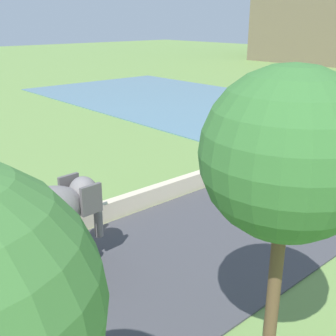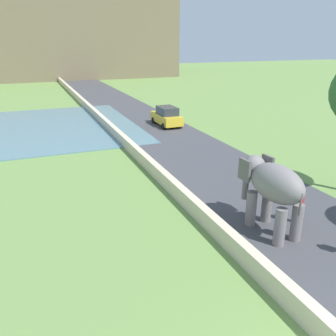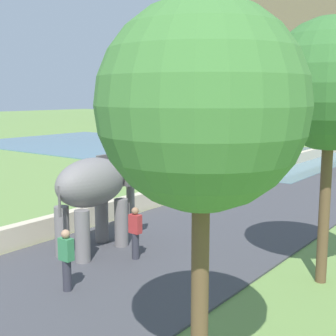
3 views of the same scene
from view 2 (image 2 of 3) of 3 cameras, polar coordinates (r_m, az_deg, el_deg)
road_surface at (r=26.69m, az=1.84°, el=3.58°), size 7.00×120.00×0.06m
barrier_wall at (r=23.52m, az=-4.69°, el=2.16°), size 0.40×110.00×0.78m
hill_distant at (r=85.62m, az=-24.07°, el=21.31°), size 64.00×28.00×23.85m
elephant at (r=14.82m, az=16.39°, el=-2.78°), size 1.56×3.50×2.99m
person_beside_elephant at (r=16.25m, az=20.24°, el=-5.67°), size 0.36×0.22×1.63m
car_yellow at (r=32.93m, az=-0.22°, el=8.30°), size 1.82×4.01×1.80m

